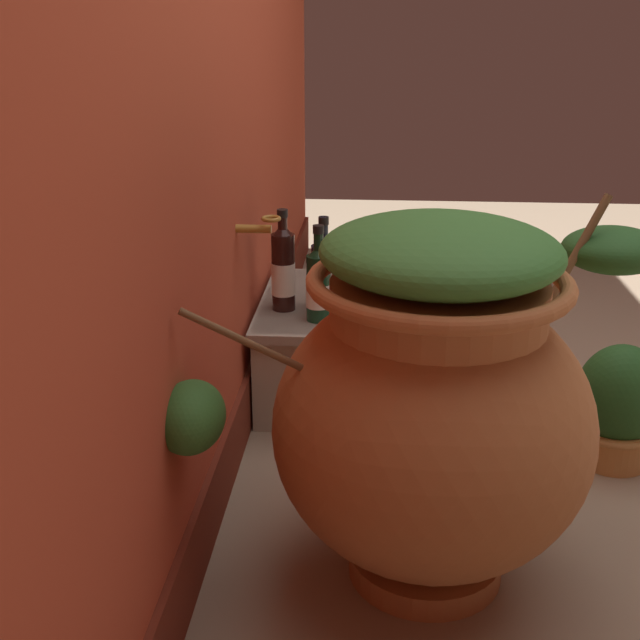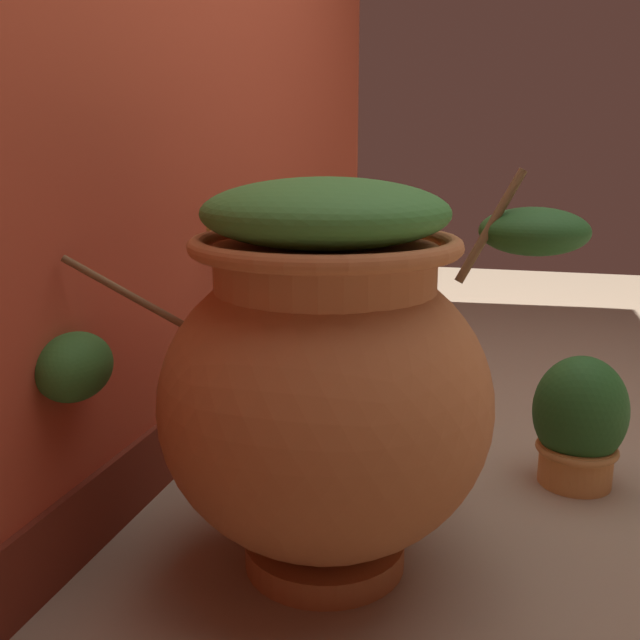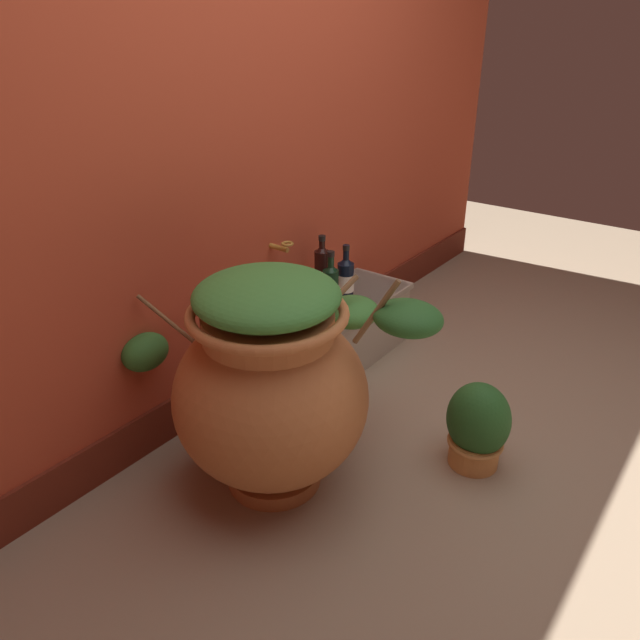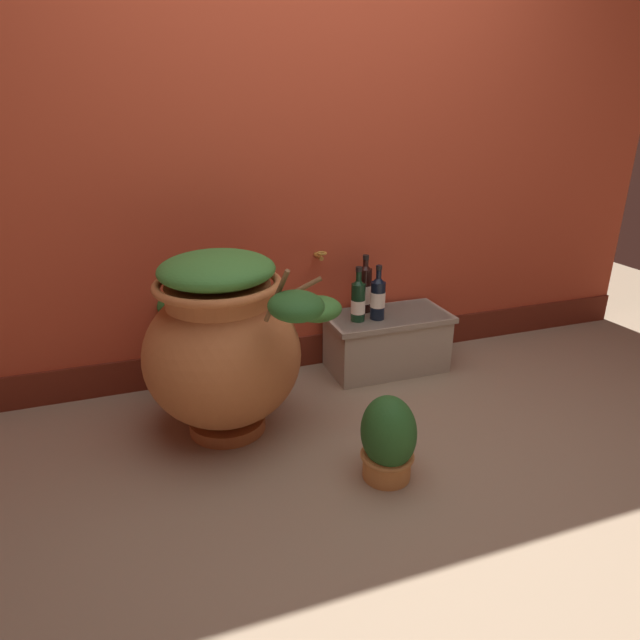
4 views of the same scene
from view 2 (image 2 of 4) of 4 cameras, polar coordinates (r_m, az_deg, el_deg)
The scene contains 8 objects.
ground_plane at distance 2.13m, azimuth 19.97°, elevation -12.00°, with size 7.00×7.00×0.00m, color gray.
back_wall at distance 2.19m, azimuth -12.83°, elevation 23.76°, with size 4.40×0.33×2.60m.
terracotta_urn at distance 1.48m, azimuth 0.52°, elevation -4.39°, with size 0.89×1.08×0.86m.
stone_ledge at distance 2.53m, azimuth -1.28°, elevation -2.74°, with size 0.69×0.36×0.33m.
wine_bottle_left at distance 2.38m, azimuth -1.11°, elevation 3.07°, with size 0.08×0.08×0.30m.
wine_bottle_middle at distance 2.40m, azimuth -4.16°, elevation 3.39°, with size 0.08×0.08×0.33m.
wine_bottle_right at distance 2.28m, azimuth -2.07°, elevation 2.42°, with size 0.08×0.08×0.30m.
potted_shrub at distance 2.05m, azimuth 20.10°, elevation -7.81°, with size 0.22×0.25×0.36m.
Camera 2 is at (-1.92, 0.22, 0.90)m, focal length 39.82 mm.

